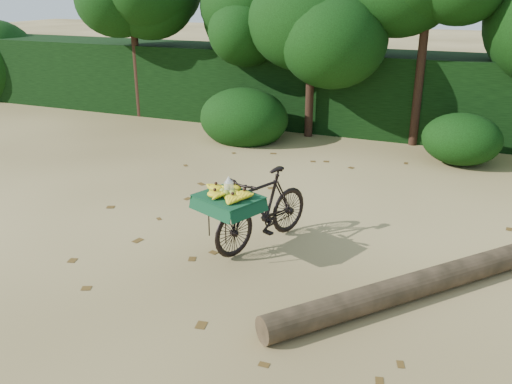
% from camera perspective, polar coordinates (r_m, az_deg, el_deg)
% --- Properties ---
extents(ground, '(80.00, 80.00, 0.00)m').
position_cam_1_polar(ground, '(7.31, 6.78, -5.36)').
color(ground, '#D4B771').
rests_on(ground, ground).
extents(vendor_bicycle, '(1.21, 1.84, 1.02)m').
position_cam_1_polar(vendor_bicycle, '(7.03, 0.57, -1.69)').
color(vendor_bicycle, black).
rests_on(vendor_bicycle, ground).
extents(fallen_log, '(2.89, 3.25, 0.29)m').
position_cam_1_polar(fallen_log, '(6.35, 17.36, -9.07)').
color(fallen_log, brown).
rests_on(fallen_log, ground).
extents(hedge_backdrop, '(26.00, 1.80, 1.80)m').
position_cam_1_polar(hedge_backdrop, '(12.97, 14.84, 9.93)').
color(hedge_backdrop, black).
rests_on(hedge_backdrop, ground).
extents(tree_row, '(14.50, 2.00, 4.00)m').
position_cam_1_polar(tree_row, '(12.14, 11.62, 14.74)').
color(tree_row, black).
rests_on(tree_row, ground).
extents(bush_clumps, '(8.80, 1.70, 0.90)m').
position_cam_1_polar(bush_clumps, '(11.06, 15.64, 5.64)').
color(bush_clumps, black).
rests_on(bush_clumps, ground).
extents(leaf_litter, '(7.00, 7.30, 0.01)m').
position_cam_1_polar(leaf_litter, '(7.88, 8.10, -3.38)').
color(leaf_litter, '#533A16').
rests_on(leaf_litter, ground).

